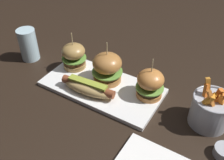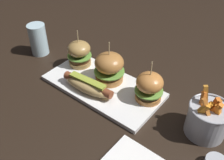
% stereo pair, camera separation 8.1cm
% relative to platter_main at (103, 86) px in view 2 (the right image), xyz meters
% --- Properties ---
extents(ground_plane, '(3.00, 3.00, 0.00)m').
position_rel_platter_main_xyz_m(ground_plane, '(0.00, 0.00, -0.01)').
color(ground_plane, black).
extents(platter_main, '(0.40, 0.20, 0.01)m').
position_rel_platter_main_xyz_m(platter_main, '(0.00, 0.00, 0.00)').
color(platter_main, white).
rests_on(platter_main, ground).
extents(hot_dog, '(0.18, 0.07, 0.05)m').
position_rel_platter_main_xyz_m(hot_dog, '(-0.02, -0.05, 0.03)').
color(hot_dog, tan).
rests_on(hot_dog, platter_main).
extents(slider_left, '(0.09, 0.09, 0.14)m').
position_rel_platter_main_xyz_m(slider_left, '(-0.14, 0.04, 0.05)').
color(slider_left, '#9F7A41').
rests_on(slider_left, platter_main).
extents(slider_center, '(0.10, 0.10, 0.15)m').
position_rel_platter_main_xyz_m(slider_center, '(0.00, 0.04, 0.06)').
color(slider_center, '#A56C34').
rests_on(slider_center, platter_main).
extents(slider_right, '(0.09, 0.09, 0.14)m').
position_rel_platter_main_xyz_m(slider_right, '(0.15, 0.04, 0.05)').
color(slider_right, '#BD7638').
rests_on(slider_right, platter_main).
extents(fries_bucket, '(0.11, 0.11, 0.14)m').
position_rel_platter_main_xyz_m(fries_bucket, '(0.34, 0.03, 0.04)').
color(fries_bucket, '#A8AAB2').
rests_on(fries_bucket, ground).
extents(water_glass, '(0.07, 0.07, 0.12)m').
position_rel_platter_main_xyz_m(water_glass, '(-0.34, 0.01, 0.05)').
color(water_glass, silver).
rests_on(water_glass, ground).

